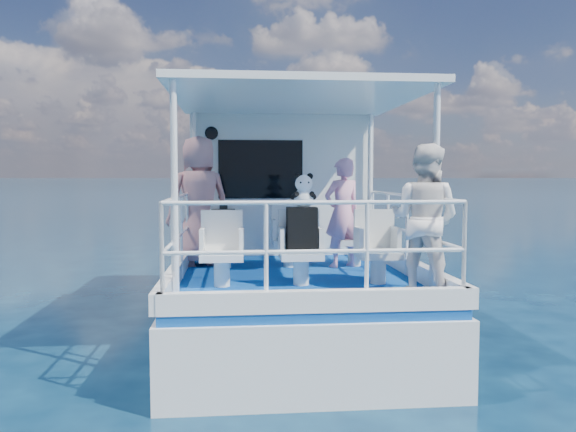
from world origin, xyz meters
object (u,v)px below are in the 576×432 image
Objects in this scene: passenger_stbd_aft at (425,219)px; panda at (304,190)px; backpack_center at (302,230)px; passenger_port_fwd at (199,201)px.

panda is (-1.23, 0.53, 0.29)m from passenger_stbd_aft.
backpack_center is at bearing -176.04° from panda.
passenger_port_fwd is 2.05m from panda.
passenger_port_fwd is at bearing 128.29° from backpack_center.
backpack_center is 1.35× the size of panda.
passenger_port_fwd is 3.52× the size of backpack_center.
passenger_stbd_aft is 3.08× the size of backpack_center.
passenger_stbd_aft is at bearing -23.46° from panda.
passenger_stbd_aft is (2.50, -2.12, -0.11)m from passenger_port_fwd.
passenger_stbd_aft is at bearing -23.09° from backpack_center.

